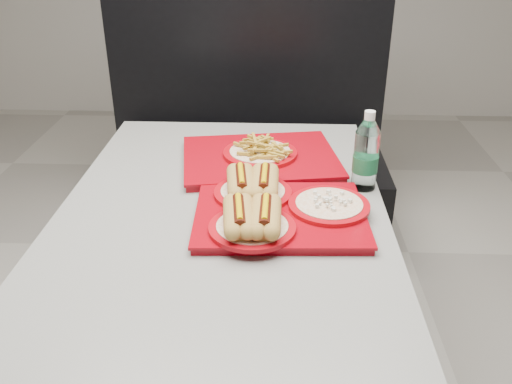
{
  "coord_description": "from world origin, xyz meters",
  "views": [
    {
      "loc": [
        0.15,
        -1.28,
        1.47
      ],
      "look_at": [
        0.1,
        -0.04,
        0.83
      ],
      "focal_mm": 38.0,
      "sensor_mm": 36.0,
      "label": 1
    }
  ],
  "objects_px": {
    "diner_table": "(223,262)",
    "water_bottle": "(366,156)",
    "tray_far": "(260,155)",
    "tray_near": "(273,207)",
    "booth_bench": "(246,163)"
  },
  "relations": [
    {
      "from": "diner_table",
      "to": "water_bottle",
      "type": "bearing_deg",
      "value": 21.91
    },
    {
      "from": "tray_far",
      "to": "water_bottle",
      "type": "height_order",
      "value": "water_bottle"
    },
    {
      "from": "tray_near",
      "to": "water_bottle",
      "type": "distance_m",
      "value": 0.34
    },
    {
      "from": "booth_bench",
      "to": "water_bottle",
      "type": "height_order",
      "value": "booth_bench"
    },
    {
      "from": "booth_bench",
      "to": "tray_near",
      "type": "height_order",
      "value": "booth_bench"
    },
    {
      "from": "booth_bench",
      "to": "water_bottle",
      "type": "relative_size",
      "value": 5.72
    },
    {
      "from": "tray_far",
      "to": "water_bottle",
      "type": "xyz_separation_m",
      "value": [
        0.31,
        -0.16,
        0.07
      ]
    },
    {
      "from": "tray_far",
      "to": "water_bottle",
      "type": "relative_size",
      "value": 2.31
    },
    {
      "from": "water_bottle",
      "to": "diner_table",
      "type": "bearing_deg",
      "value": -158.09
    },
    {
      "from": "tray_far",
      "to": "water_bottle",
      "type": "distance_m",
      "value": 0.36
    },
    {
      "from": "booth_bench",
      "to": "tray_near",
      "type": "distance_m",
      "value": 1.2
    },
    {
      "from": "booth_bench",
      "to": "tray_far",
      "type": "relative_size",
      "value": 2.48
    },
    {
      "from": "booth_bench",
      "to": "water_bottle",
      "type": "xyz_separation_m",
      "value": [
        0.4,
        -0.93,
        0.45
      ]
    },
    {
      "from": "booth_bench",
      "to": "water_bottle",
      "type": "bearing_deg",
      "value": -66.53
    },
    {
      "from": "water_bottle",
      "to": "booth_bench",
      "type": "bearing_deg",
      "value": 113.47
    }
  ]
}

